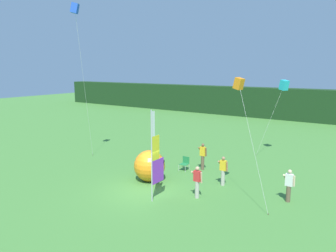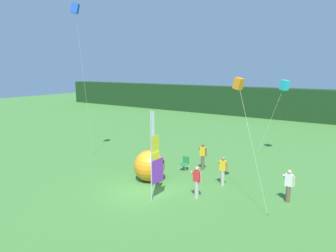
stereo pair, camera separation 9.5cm
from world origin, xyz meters
name	(u,v)px [view 1 (the left image)]	position (x,y,z in m)	size (l,w,h in m)	color
ground_plane	(145,191)	(0.00, 0.00, 0.00)	(120.00, 120.00, 0.00)	#478438
distant_treeline	(287,104)	(0.00, 29.57, 2.00)	(80.00, 2.40, 4.00)	#193819
banner_flag	(155,157)	(1.17, -0.58, 2.20)	(0.06, 1.03, 4.60)	#B7B7BC
person_near_banner	(203,156)	(0.87, 4.99, 0.94)	(0.55, 0.48, 1.75)	brown
person_mid_field	(223,170)	(3.15, 3.14, 0.89)	(0.55, 0.48, 1.67)	#B7B2A3
person_far_left	(289,185)	(6.77, 2.89, 0.88)	(0.55, 0.48, 1.66)	brown
person_far_right	(197,181)	(2.81, 0.76, 0.89)	(0.55, 0.48, 1.66)	#B7B2A3
inflatable_balloon	(150,166)	(-0.72, 1.39, 0.92)	(1.86, 1.83, 1.83)	orange
folding_chair	(185,163)	(-0.01, 4.22, 0.51)	(0.51, 0.51, 0.89)	#BCBCC1
kite_blue_box_0	(75,9)	(-6.92, 1.69, 10.28)	(1.14, 2.01, 10.71)	brown
kite_cyan_box_1	(284,85)	(4.17, 11.05, 5.32)	(1.96, 1.05, 5.72)	brown
kite_orange_box_2	(239,85)	(4.39, 1.87, 5.76)	(2.33, 1.24, 6.10)	brown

